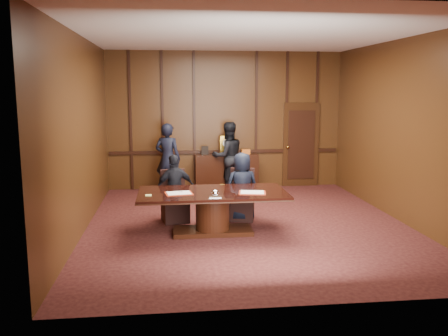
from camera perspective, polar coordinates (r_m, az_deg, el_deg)
name	(u,v)px	position (r m, az deg, el deg)	size (l,w,h in m)	color
room	(250,133)	(8.94, 3.14, 4.19)	(7.00, 7.04, 3.50)	black
sideboard	(226,170)	(12.16, 0.30, -0.29)	(1.60, 0.45, 1.54)	black
conference_table	(213,205)	(8.42, -1.39, -4.51)	(2.62, 1.32, 0.76)	black
folder_left	(179,193)	(8.22, -5.46, -3.04)	(0.50, 0.39, 0.02)	#9F260E
folder_right	(252,192)	(8.26, 3.42, -2.95)	(0.51, 0.40, 0.02)	#9F260E
inkstand	(215,194)	(7.91, -1.10, -3.15)	(0.20, 0.14, 0.12)	white
notepad	(148,195)	(8.14, -9.08, -3.25)	(0.10, 0.07, 0.01)	#DFD86D
chair_left	(175,206)	(9.29, -5.92, -4.61)	(0.57, 0.57, 0.99)	black
chair_right	(242,204)	(9.39, 2.13, -4.41)	(0.58, 0.58, 0.99)	black
signatory_left	(175,189)	(9.13, -5.92, -2.48)	(0.77, 0.32, 1.32)	black
signatory_right	(242,187)	(9.23, 2.18, -2.25)	(0.65, 0.43, 1.34)	black
witness_left	(168,159)	(11.57, -6.77, 1.09)	(0.64, 0.42, 1.74)	black
witness_right	(228,156)	(11.94, 0.48, 1.40)	(0.84, 0.66, 1.74)	black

